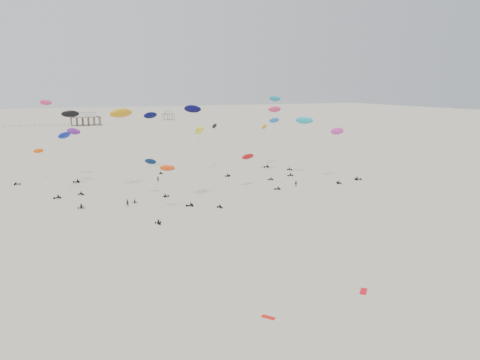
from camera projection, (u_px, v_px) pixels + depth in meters
name	position (u px, v px, depth m)	size (l,w,h in m)	color
ground_plane	(142.00, 150.00, 211.25)	(900.00, 900.00, 0.00)	beige
pavilion_main	(86.00, 120.00, 341.51)	(21.00, 13.00, 9.80)	brown
pavilion_small	(169.00, 116.00, 395.85)	(9.00, 7.00, 8.00)	brown
pier_fence	(7.00, 127.00, 322.00)	(80.20, 0.20, 1.50)	black
rig_0	(197.00, 123.00, 109.72)	(7.84, 8.24, 24.41)	black
rig_1	(62.00, 149.00, 113.19)	(8.43, 14.83, 26.75)	black
rig_2	(254.00, 162.00, 131.60)	(10.04, 8.06, 11.51)	black
rig_3	(165.00, 185.00, 103.96)	(7.22, 11.77, 13.76)	black
rig_4	(278.00, 114.00, 162.37)	(4.91, 11.30, 25.30)	black
rig_5	(218.00, 140.00, 157.41)	(4.19, 18.28, 20.08)	black
rig_6	(75.00, 139.00, 133.17)	(4.88, 17.89, 20.12)	black
rig_7	(154.00, 170.00, 122.58)	(5.57, 6.03, 10.01)	black
rig_8	(151.00, 120.00, 157.64)	(6.03, 11.72, 20.57)	black
rig_9	(63.00, 145.00, 127.57)	(6.94, 14.61, 17.83)	black
rig_10	(272.00, 131.00, 166.07)	(7.06, 3.71, 17.69)	black
rig_11	(30.00, 163.00, 140.99)	(9.30, 7.83, 11.83)	black
rig_12	(271.00, 139.00, 153.86)	(7.51, 12.81, 17.66)	black
rig_13	(198.00, 139.00, 115.12)	(7.99, 8.57, 19.12)	black
rig_14	(342.00, 141.00, 143.49)	(9.11, 6.43, 16.19)	black
rig_15	(122.00, 118.00, 124.67)	(7.28, 17.99, 24.80)	black
rig_16	(309.00, 128.00, 146.05)	(7.08, 18.17, 22.07)	black
rig_17	(71.00, 125.00, 141.80)	(5.31, 8.24, 21.52)	black
rig_18	(274.00, 121.00, 148.66)	(8.51, 9.71, 22.80)	black
spectator_0	(128.00, 206.00, 113.13)	(0.72, 0.50, 1.99)	black
spectator_1	(296.00, 186.00, 135.11)	(0.94, 0.55, 1.92)	black
spectator_3	(158.00, 182.00, 141.81)	(0.71, 0.49, 1.96)	black
grounded_kite_a	(363.00, 291.00, 66.20)	(2.20, 0.90, 0.08)	red
grounded_kite_b	(268.00, 318.00, 58.77)	(1.80, 0.70, 0.07)	red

